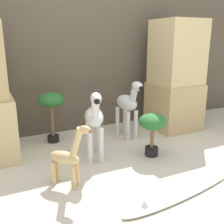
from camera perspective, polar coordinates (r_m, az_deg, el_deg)
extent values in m
plane|color=beige|center=(2.35, 4.96, -14.04)|extent=(14.00, 14.00, 0.00)
cube|color=brown|center=(3.39, -7.61, 14.46)|extent=(6.40, 0.08, 2.20)
cube|color=tan|center=(3.58, 13.25, 1.30)|extent=(0.57, 0.57, 0.60)
cube|color=#DBC184|center=(3.48, 13.97, 12.49)|extent=(0.54, 0.54, 0.79)
cylinder|color=silver|center=(3.13, 5.18, -2.79)|extent=(0.05, 0.05, 0.35)
cylinder|color=silver|center=(3.07, 3.49, -3.09)|extent=(0.05, 0.05, 0.35)
cylinder|color=silver|center=(3.33, 2.81, -1.58)|extent=(0.05, 0.05, 0.35)
cylinder|color=silver|center=(3.28, 1.19, -1.84)|extent=(0.05, 0.05, 0.35)
ellipsoid|color=silver|center=(3.14, 3.21, 2.07)|extent=(0.19, 0.37, 0.18)
cylinder|color=silver|center=(2.98, 4.77, 4.01)|extent=(0.08, 0.14, 0.22)
ellipsoid|color=silver|center=(2.91, 5.51, 5.61)|extent=(0.10, 0.18, 0.11)
sphere|color=black|center=(2.85, 6.33, 5.20)|extent=(0.05, 0.05, 0.05)
cube|color=black|center=(2.98, 4.78, 4.21)|extent=(0.02, 0.08, 0.19)
cylinder|color=silver|center=(2.53, -2.32, -7.28)|extent=(0.05, 0.05, 0.35)
cylinder|color=silver|center=(2.52, -4.77, -7.42)|extent=(0.05, 0.05, 0.35)
cylinder|color=silver|center=(2.76, -2.97, -5.26)|extent=(0.05, 0.05, 0.35)
cylinder|color=silver|center=(2.76, -5.21, -5.38)|extent=(0.05, 0.05, 0.35)
ellipsoid|color=silver|center=(2.56, -3.93, -1.06)|extent=(0.27, 0.40, 0.18)
cylinder|color=silver|center=(2.37, -3.63, 1.05)|extent=(0.11, 0.15, 0.22)
ellipsoid|color=silver|center=(2.29, -3.51, 2.95)|extent=(0.14, 0.20, 0.11)
sphere|color=black|center=(2.22, -3.30, 2.31)|extent=(0.05, 0.05, 0.05)
cube|color=black|center=(2.37, -3.63, 1.30)|extent=(0.04, 0.09, 0.19)
cylinder|color=tan|center=(2.20, -7.53, -13.31)|extent=(0.04, 0.04, 0.20)
cylinder|color=tan|center=(2.16, -8.44, -14.01)|extent=(0.04, 0.04, 0.20)
cylinder|color=tan|center=(2.30, -11.70, -12.18)|extent=(0.04, 0.04, 0.20)
cylinder|color=tan|center=(2.26, -12.65, -12.81)|extent=(0.04, 0.04, 0.20)
ellipsoid|color=tan|center=(2.16, -10.30, -9.75)|extent=(0.26, 0.28, 0.10)
cylinder|color=tan|center=(2.04, -7.79, -6.65)|extent=(0.12, 0.13, 0.26)
ellipsoid|color=tan|center=(1.96, -5.93, -3.87)|extent=(0.11, 0.12, 0.06)
sphere|color=brown|center=(1.94, -4.79, -4.20)|extent=(0.03, 0.03, 0.03)
cylinder|color=black|center=(3.15, -12.63, -5.61)|extent=(0.13, 0.13, 0.08)
cylinder|color=brown|center=(3.08, -12.86, -1.97)|extent=(0.04, 0.04, 0.34)
ellipsoid|color=#286B2D|center=(3.02, -13.15, 2.61)|extent=(0.30, 0.30, 0.17)
cylinder|color=black|center=(2.75, 8.59, -8.41)|extent=(0.14, 0.14, 0.09)
cylinder|color=brown|center=(2.70, 8.71, -5.62)|extent=(0.04, 0.04, 0.20)
ellipsoid|color=#286B2D|center=(2.64, 8.86, -2.06)|extent=(0.28, 0.28, 0.16)
ellipsoid|color=silver|center=(2.27, 16.36, -15.37)|extent=(1.35, 0.42, 0.03)
cone|color=white|center=(1.95, 7.22, -19.09)|extent=(0.07, 0.07, 0.05)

